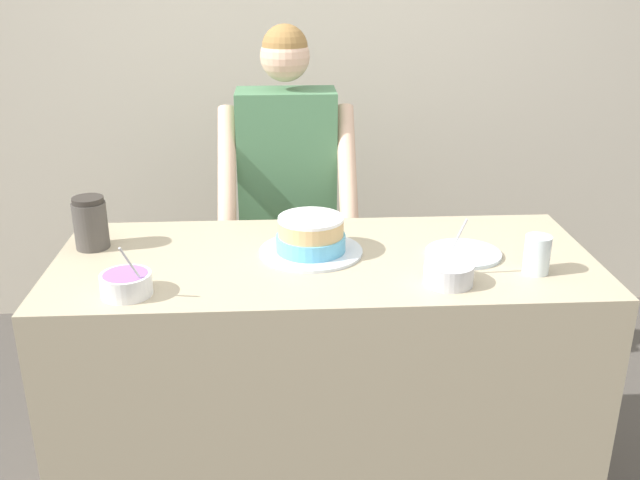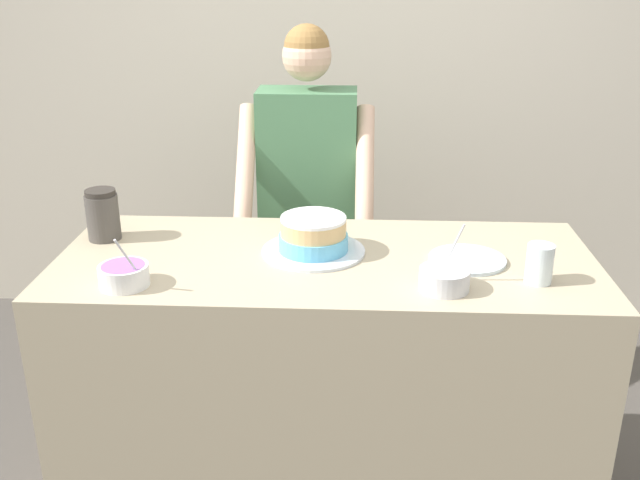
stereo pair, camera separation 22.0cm
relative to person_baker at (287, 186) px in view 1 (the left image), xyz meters
name	(u,v)px [view 1 (the left image)]	position (x,y,z in m)	size (l,w,h in m)	color
wall_back	(305,73)	(0.11, 0.83, 0.34)	(10.00, 0.05, 2.60)	beige
counter	(324,385)	(0.11, -0.74, -0.49)	(1.71, 0.72, 0.95)	tan
person_baker	(287,186)	(0.00, 0.00, 0.00)	(0.54, 0.45, 1.61)	#2D2D38
cake	(311,237)	(0.07, -0.70, 0.05)	(0.33, 0.33, 0.12)	silver
frosting_bowl_purple	(126,283)	(-0.47, -0.98, 0.03)	(0.14, 0.14, 0.17)	white
frosting_bowl_white	(449,272)	(0.46, -0.95, 0.03)	(0.15, 0.15, 0.19)	silver
drinking_glass	(537,254)	(0.74, -0.89, 0.05)	(0.08, 0.08, 0.12)	silver
ceramic_plate	(463,253)	(0.55, -0.75, 0.00)	(0.24, 0.24, 0.01)	silver
stoneware_jar	(90,223)	(-0.65, -0.61, 0.08)	(0.11, 0.11, 0.17)	#4C4742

